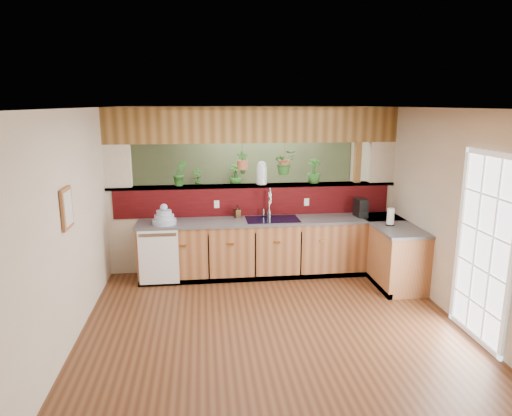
{
  "coord_description": "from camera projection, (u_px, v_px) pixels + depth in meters",
  "views": [
    {
      "loc": [
        -0.8,
        -5.8,
        2.65
      ],
      "look_at": [
        -0.04,
        0.7,
        1.15
      ],
      "focal_mm": 32.0,
      "sensor_mm": 36.0,
      "label": 1
    }
  ],
  "objects": [
    {
      "name": "french_door",
      "position": [
        483.0,
        251.0,
        5.07
      ],
      "size": [
        0.06,
        1.02,
        2.16
      ],
      "primitive_type": "cube",
      "color": "white",
      "rests_on": "ground"
    },
    {
      "name": "dish_stack",
      "position": [
        164.0,
        218.0,
        6.76
      ],
      "size": [
        0.36,
        0.36,
        0.31
      ],
      "color": "#9BA9C8",
      "rests_on": "countertop"
    },
    {
      "name": "paper_towel",
      "position": [
        391.0,
        217.0,
        6.7
      ],
      "size": [
        0.13,
        0.13,
        0.27
      ],
      "color": "black",
      "rests_on": "countertop"
    },
    {
      "name": "countertop",
      "position": [
        310.0,
        248.0,
        7.14
      ],
      "size": [
        4.14,
        1.52,
        0.9
      ],
      "color": "brown",
      "rests_on": "ground"
    },
    {
      "name": "shelf_plant_a",
      "position": [
        197.0,
        178.0,
        9.07
      ],
      "size": [
        0.21,
        0.15,
        0.37
      ],
      "primitive_type": "imported",
      "rotation": [
        0.0,
        0.0,
        -0.1
      ],
      "color": "#265E20",
      "rests_on": "shelving_console"
    },
    {
      "name": "coffee_maker",
      "position": [
        361.0,
        209.0,
        7.21
      ],
      "size": [
        0.15,
        0.26,
        0.29
      ],
      "rotation": [
        0.0,
        0.0,
        0.1
      ],
      "color": "black",
      "rests_on": "countertop"
    },
    {
      "name": "header_beam",
      "position": [
        254.0,
        125.0,
        7.09
      ],
      "size": [
        4.6,
        0.15,
        0.55
      ],
      "primitive_type": "cube",
      "color": "brown",
      "rests_on": "ground"
    },
    {
      "name": "soap_dispenser",
      "position": [
        237.0,
        212.0,
        7.15
      ],
      "size": [
        0.11,
        0.11,
        0.2
      ],
      "primitive_type": "imported",
      "rotation": [
        0.0,
        0.0,
        0.33
      ],
      "color": "#342213",
      "rests_on": "countertop"
    },
    {
      "name": "pass_through_partition",
      "position": [
        256.0,
        196.0,
        7.34
      ],
      "size": [
        4.6,
        0.21,
        2.6
      ],
      "color": "beige",
      "rests_on": "ground"
    },
    {
      "name": "hanging_plant_b",
      "position": [
        285.0,
        152.0,
        7.24
      ],
      "size": [
        0.42,
        0.39,
        0.5
      ],
      "color": "brown",
      "rests_on": "header_beam"
    },
    {
      "name": "ledge_plant_right",
      "position": [
        314.0,
        171.0,
        7.36
      ],
      "size": [
        0.26,
        0.26,
        0.39
      ],
      "primitive_type": "imported",
      "rotation": [
        0.0,
        0.0,
        -0.18
      ],
      "color": "#265E20",
      "rests_on": "pass_through_ledge"
    },
    {
      "name": "dishwasher",
      "position": [
        159.0,
        257.0,
        6.67
      ],
      "size": [
        0.58,
        0.03,
        0.82
      ],
      "color": "white",
      "rests_on": "ground"
    },
    {
      "name": "wall_back",
      "position": [
        242.0,
        171.0,
        9.4
      ],
      "size": [
        4.6,
        0.02,
        2.6
      ],
      "primitive_type": "cube",
      "color": "beige",
      "rests_on": "ground"
    },
    {
      "name": "shelving_console",
      "position": [
        222.0,
        212.0,
        9.29
      ],
      "size": [
        1.64,
        0.77,
        1.06
      ],
      "primitive_type": "cube",
      "rotation": [
        0.0,
        0.0,
        0.23
      ],
      "color": "black",
      "rests_on": "ground"
    },
    {
      "name": "faucet",
      "position": [
        269.0,
        201.0,
        7.16
      ],
      "size": [
        0.21,
        0.21,
        0.47
      ],
      "color": "#B7B7B2",
      "rests_on": "countertop"
    },
    {
      "name": "ceiling",
      "position": [
        266.0,
        108.0,
        5.72
      ],
      "size": [
        4.6,
        7.0,
        0.01
      ],
      "primitive_type": "cube",
      "color": "brown",
      "rests_on": "ground"
    },
    {
      "name": "ground",
      "position": [
        265.0,
        300.0,
        6.3
      ],
      "size": [
        4.6,
        7.0,
        0.01
      ],
      "primitive_type": "cube",
      "color": "#522E19",
      "rests_on": "ground"
    },
    {
      "name": "navy_sink",
      "position": [
        272.0,
        224.0,
        7.09
      ],
      "size": [
        0.82,
        0.5,
        0.18
      ],
      "color": "black",
      "rests_on": "countertop"
    },
    {
      "name": "framed_print",
      "position": [
        67.0,
        208.0,
        4.92
      ],
      "size": [
        0.04,
        0.35,
        0.45
      ],
      "color": "brown",
      "rests_on": "wall_left"
    },
    {
      "name": "wall_front",
      "position": [
        348.0,
        345.0,
        2.62
      ],
      "size": [
        4.6,
        0.02,
        2.6
      ],
      "primitive_type": "cube",
      "color": "beige",
      "rests_on": "ground"
    },
    {
      "name": "hanging_plant_a",
      "position": [
        242.0,
        156.0,
        7.17
      ],
      "size": [
        0.2,
        0.17,
        0.47
      ],
      "color": "brown",
      "rests_on": "header_beam"
    },
    {
      "name": "pass_through_ledge",
      "position": [
        254.0,
        186.0,
        7.3
      ],
      "size": [
        4.6,
        0.21,
        0.04
      ],
      "primitive_type": "cube",
      "color": "brown",
      "rests_on": "ground"
    },
    {
      "name": "shelf_plant_b",
      "position": [
        235.0,
        175.0,
        9.15
      ],
      "size": [
        0.25,
        0.25,
        0.45
      ],
      "primitive_type": "imported",
      "rotation": [
        0.0,
        0.0,
        -0.01
      ],
      "color": "#265E20",
      "rests_on": "shelving_console"
    },
    {
      "name": "floor_plant",
      "position": [
        314.0,
        220.0,
        8.95
      ],
      "size": [
        0.93,
        0.87,
        0.83
      ],
      "primitive_type": "imported",
      "rotation": [
        0.0,
        0.0,
        0.37
      ],
      "color": "#265E20",
      "rests_on": "ground"
    },
    {
      "name": "wall_left",
      "position": [
        85.0,
        213.0,
        5.75
      ],
      "size": [
        0.02,
        7.0,
        2.6
      ],
      "primitive_type": "cube",
      "color": "beige",
      "rests_on": "ground"
    },
    {
      "name": "ledge_plant_left",
      "position": [
        180.0,
        173.0,
        7.12
      ],
      "size": [
        0.26,
        0.23,
        0.4
      ],
      "primitive_type": "imported",
      "rotation": [
        0.0,
        0.0,
        0.28
      ],
      "color": "#265E20",
      "rests_on": "pass_through_ledge"
    },
    {
      "name": "glass_jar",
      "position": [
        262.0,
        173.0,
        7.27
      ],
      "size": [
        0.17,
        0.17,
        0.37
      ],
      "color": "silver",
      "rests_on": "pass_through_ledge"
    },
    {
      "name": "wall_right",
      "position": [
        431.0,
        204.0,
        6.27
      ],
      "size": [
        0.02,
        7.0,
        2.6
      ],
      "primitive_type": "cube",
      "color": "beige",
      "rests_on": "ground"
    },
    {
      "name": "sage_backwall",
      "position": [
        242.0,
        171.0,
        9.38
      ],
      "size": [
        4.55,
        0.02,
        2.55
      ],
      "primitive_type": "cube",
      "color": "#586948",
      "rests_on": "ground"
    }
  ]
}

